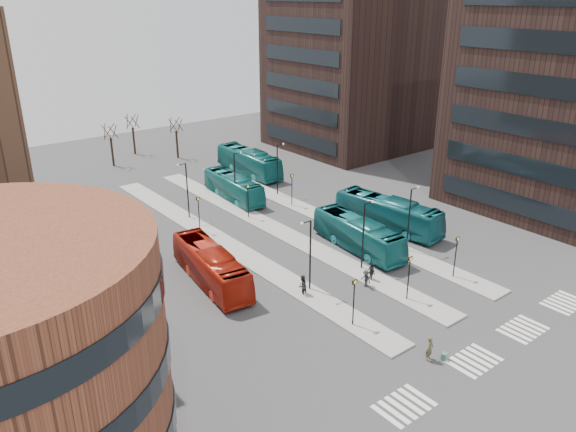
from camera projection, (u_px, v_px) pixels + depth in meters
ground at (539, 385)px, 34.89m from camera, size 160.00×160.00×0.00m
island_left at (225, 243)px, 54.36m from camera, size 2.50×45.00×0.15m
island_mid at (274, 228)px, 57.82m from camera, size 2.50×45.00×0.15m
island_right at (318, 215)px, 61.29m from camera, size 2.50×45.00×0.15m
suitcase at (444, 356)px, 37.23m from camera, size 0.49×0.44×0.50m
red_bus at (211, 266)px, 46.66m from camera, size 4.15×11.47×3.12m
teal_bus_a at (358, 234)px, 52.78m from camera, size 3.56×11.15×3.05m
teal_bus_b at (233, 187)px, 65.75m from camera, size 3.21×10.67×2.93m
teal_bus_c at (388, 213)px, 57.35m from camera, size 4.19×12.18×3.32m
teal_bus_d at (249, 162)px, 74.78m from camera, size 3.20×12.11×3.35m
traveller at (430, 348)px, 36.99m from camera, size 0.73×0.58×1.77m
commuter_a at (302, 286)px, 44.89m from camera, size 1.00×0.86×1.77m
commuter_b at (372, 272)px, 47.18m from camera, size 0.66×1.04×1.65m
commuter_c at (366, 279)px, 46.25m from camera, size 0.57×0.97×1.49m
crosswalk_stripes at (498, 345)px, 38.81m from camera, size 22.35×2.40×0.01m
tower_far at (352, 47)px, 84.11m from camera, size 20.12×20.00×30.00m
sign_poles at (316, 229)px, 51.63m from camera, size 12.45×22.12×3.65m
lamp_posts at (291, 200)px, 55.43m from camera, size 14.04×20.24×6.12m
bare_trees at (141, 141)px, 80.96m from camera, size 10.97×8.14×5.90m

